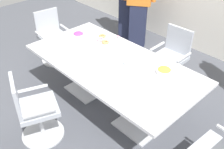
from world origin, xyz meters
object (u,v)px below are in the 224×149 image
object	(u,v)px
snack_bowl_chips_yellow	(164,71)
napkin_pile	(71,59)
office_chair_1	(171,60)
office_chair_3	(34,112)
conference_table	(112,70)
donut_platter	(108,39)
plate_stack	(130,63)
office_chair_2	(53,39)
person_standing_1	(139,0)
snack_bowl_candy_mix	(78,35)

from	to	relation	value
snack_bowl_chips_yellow	napkin_pile	world-z (taller)	snack_bowl_chips_yellow
office_chair_1	snack_bowl_chips_yellow	xyz separation A→B (m)	(0.44, -0.82, 0.39)
office_chair_3	conference_table	bearing A→B (deg)	99.35
snack_bowl_chips_yellow	napkin_pile	xyz separation A→B (m)	(-1.03, -0.66, -0.01)
donut_platter	plate_stack	size ratio (longest dim) A/B	2.02
conference_table	office_chair_2	distance (m)	1.71
office_chair_3	person_standing_1	bearing A→B (deg)	126.60
office_chair_2	plate_stack	size ratio (longest dim) A/B	5.05
office_chair_1	snack_bowl_candy_mix	xyz separation A→B (m)	(-1.06, -0.98, 0.39)
office_chair_2	snack_bowl_chips_yellow	world-z (taller)	office_chair_2
office_chair_2	person_standing_1	xyz separation A→B (m)	(0.69, 1.51, 0.54)
person_standing_1	napkin_pile	distance (m)	2.12
office_chair_2	donut_platter	bearing A→B (deg)	108.47
snack_bowl_chips_yellow	snack_bowl_candy_mix	xyz separation A→B (m)	(-1.50, -0.17, 0.00)
napkin_pile	snack_bowl_chips_yellow	bearing A→B (deg)	32.62
conference_table	napkin_pile	distance (m)	0.57
person_standing_1	donut_platter	world-z (taller)	person_standing_1
office_chair_2	plate_stack	xyz separation A→B (m)	(1.89, 0.00, 0.37)
conference_table	office_chair_1	distance (m)	1.14
snack_bowl_candy_mix	plate_stack	size ratio (longest dim) A/B	0.96
conference_table	snack_bowl_chips_yellow	bearing A→B (deg)	23.70
person_standing_1	plate_stack	xyz separation A→B (m)	(1.19, -1.51, -0.18)
conference_table	snack_bowl_candy_mix	bearing A→B (deg)	172.53
person_standing_1	plate_stack	distance (m)	1.93
office_chair_3	napkin_pile	bearing A→B (deg)	124.20
conference_table	person_standing_1	distance (m)	1.95
snack_bowl_candy_mix	plate_stack	distance (m)	1.06
plate_stack	person_standing_1	bearing A→B (deg)	128.34
snack_bowl_chips_yellow	snack_bowl_candy_mix	world-z (taller)	snack_bowl_candy_mix
snack_bowl_candy_mix	donut_platter	size ratio (longest dim) A/B	0.47
person_standing_1	snack_bowl_chips_yellow	world-z (taller)	person_standing_1
person_standing_1	donut_platter	bearing A→B (deg)	77.17
office_chair_1	snack_bowl_candy_mix	distance (m)	1.50
office_chair_3	snack_bowl_chips_yellow	bearing A→B (deg)	78.77
office_chair_1	donut_platter	bearing A→B (deg)	43.69
office_chair_3	plate_stack	bearing A→B (deg)	92.08
office_chair_3	napkin_pile	size ratio (longest dim) A/B	6.30
office_chair_2	napkin_pile	xyz separation A→B (m)	(1.30, -0.51, 0.38)
office_chair_3	snack_bowl_candy_mix	size ratio (longest dim) A/B	5.28
office_chair_1	office_chair_2	distance (m)	2.12
conference_table	person_standing_1	xyz separation A→B (m)	(-1.00, 1.65, 0.32)
snack_bowl_candy_mix	snack_bowl_chips_yellow	bearing A→B (deg)	6.30
office_chair_1	napkin_pile	distance (m)	1.63
plate_stack	napkin_pile	bearing A→B (deg)	-138.64
plate_stack	office_chair_1	bearing A→B (deg)	89.77
conference_table	napkin_pile	bearing A→B (deg)	-135.97
person_standing_1	snack_bowl_chips_yellow	distance (m)	2.14
conference_table	office_chair_3	distance (m)	1.14
snack_bowl_chips_yellow	donut_platter	distance (m)	1.13
office_chair_2	snack_bowl_chips_yellow	size ratio (longest dim) A/B	4.94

